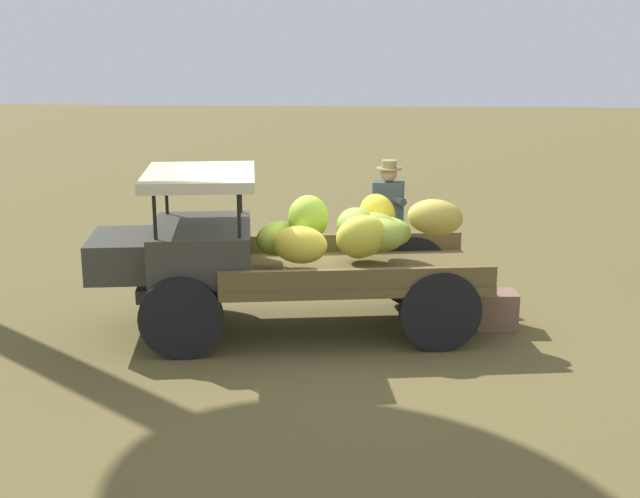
{
  "coord_description": "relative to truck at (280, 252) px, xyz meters",
  "views": [
    {
      "loc": [
        -0.53,
        9.49,
        3.42
      ],
      "look_at": [
        0.05,
        0.07,
        0.97
      ],
      "focal_mm": 47.47,
      "sensor_mm": 36.0,
      "label": 1
    }
  ],
  "objects": [
    {
      "name": "truck",
      "position": [
        0.0,
        0.0,
        0.0
      ],
      "size": [
        4.6,
        2.26,
        1.89
      ],
      "rotation": [
        0.0,
        0.0,
        0.14
      ],
      "color": "#39372E",
      "rests_on": "ground"
    },
    {
      "name": "wooden_crate",
      "position": [
        -2.52,
        -0.25,
        -0.73
      ],
      "size": [
        0.49,
        0.39,
        0.44
      ],
      "primitive_type": "cube",
      "rotation": [
        0.0,
        0.0,
        0.05
      ],
      "color": "#80604A",
      "rests_on": "ground"
    },
    {
      "name": "farmer",
      "position": [
        -1.26,
        -1.66,
        0.06
      ],
      "size": [
        0.52,
        0.48,
        1.77
      ],
      "rotation": [
        0.0,
        0.0,
        1.45
      ],
      "color": "#ADB3AA",
      "rests_on": "ground"
    },
    {
      "name": "ground_plane",
      "position": [
        -0.5,
        -0.14,
        -0.95
      ],
      "size": [
        60.0,
        60.0,
        0.0
      ],
      "primitive_type": "plane",
      "color": "brown"
    },
    {
      "name": "loose_banana_bunch",
      "position": [
        -1.66,
        -2.53,
        -0.81
      ],
      "size": [
        0.76,
        0.76,
        0.3
      ],
      "primitive_type": "ellipsoid",
      "rotation": [
        0.0,
        0.03,
        2.37
      ],
      "color": "yellow",
      "rests_on": "ground"
    }
  ]
}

